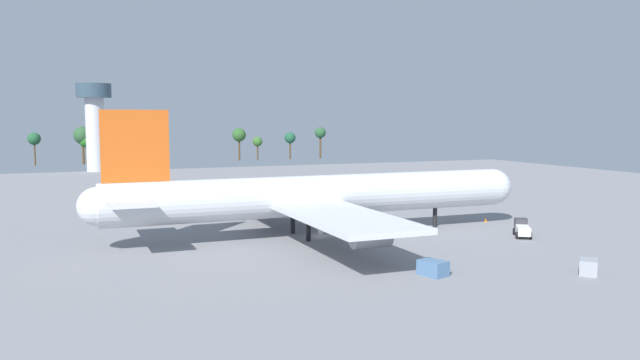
{
  "coord_description": "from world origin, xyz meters",
  "views": [
    {
      "loc": [
        -34.89,
        -85.17,
        17.24
      ],
      "look_at": [
        0.0,
        0.0,
        8.29
      ],
      "focal_mm": 35.35,
      "sensor_mm": 36.0,
      "label": 1
    }
  ],
  "objects_px": {
    "cargo_loader": "(522,228)",
    "control_tower": "(95,117)",
    "fuel_truck": "(441,199)",
    "cargo_airplane": "(317,196)",
    "cargo_container_aft": "(588,267)",
    "cargo_container_fore": "(433,268)",
    "safety_cone_nose": "(486,220)"
  },
  "relations": [
    {
      "from": "cargo_airplane",
      "to": "fuel_truck",
      "type": "bearing_deg",
      "value": 31.9
    },
    {
      "from": "cargo_container_fore",
      "to": "cargo_container_aft",
      "type": "relative_size",
      "value": 1.13
    },
    {
      "from": "cargo_container_fore",
      "to": "safety_cone_nose",
      "type": "distance_m",
      "value": 39.29
    },
    {
      "from": "cargo_loader",
      "to": "cargo_container_aft",
      "type": "bearing_deg",
      "value": -111.94
    },
    {
      "from": "control_tower",
      "to": "fuel_truck",
      "type": "bearing_deg",
      "value": -61.58
    },
    {
      "from": "fuel_truck",
      "to": "cargo_loader",
      "type": "bearing_deg",
      "value": -104.0
    },
    {
      "from": "cargo_airplane",
      "to": "cargo_container_aft",
      "type": "relative_size",
      "value": 21.7
    },
    {
      "from": "cargo_loader",
      "to": "control_tower",
      "type": "relative_size",
      "value": 0.19
    },
    {
      "from": "fuel_truck",
      "to": "safety_cone_nose",
      "type": "xyz_separation_m",
      "value": [
        -5.42,
        -21.7,
        -0.79
      ]
    },
    {
      "from": "control_tower",
      "to": "cargo_airplane",
      "type": "bearing_deg",
      "value": -79.75
    },
    {
      "from": "control_tower",
      "to": "cargo_container_aft",
      "type": "bearing_deg",
      "value": -75.44
    },
    {
      "from": "cargo_container_aft",
      "to": "safety_cone_nose",
      "type": "relative_size",
      "value": 4.67
    },
    {
      "from": "cargo_container_aft",
      "to": "control_tower",
      "type": "height_order",
      "value": "control_tower"
    },
    {
      "from": "cargo_loader",
      "to": "cargo_container_fore",
      "type": "distance_m",
      "value": 28.81
    },
    {
      "from": "safety_cone_nose",
      "to": "cargo_airplane",
      "type": "bearing_deg",
      "value": -178.37
    },
    {
      "from": "cargo_container_aft",
      "to": "cargo_loader",
      "type": "bearing_deg",
      "value": 68.06
    },
    {
      "from": "cargo_loader",
      "to": "safety_cone_nose",
      "type": "bearing_deg",
      "value": 76.07
    },
    {
      "from": "cargo_airplane",
      "to": "cargo_loader",
      "type": "distance_m",
      "value": 30.51
    },
    {
      "from": "cargo_container_fore",
      "to": "control_tower",
      "type": "height_order",
      "value": "control_tower"
    },
    {
      "from": "cargo_container_fore",
      "to": "cargo_container_aft",
      "type": "xyz_separation_m",
      "value": [
        16.22,
        -6.2,
        0.01
      ]
    },
    {
      "from": "cargo_airplane",
      "to": "cargo_container_aft",
      "type": "bearing_deg",
      "value": -59.83
    },
    {
      "from": "cargo_container_fore",
      "to": "safety_cone_nose",
      "type": "height_order",
      "value": "cargo_container_fore"
    },
    {
      "from": "cargo_loader",
      "to": "fuel_truck",
      "type": "xyz_separation_m",
      "value": [
        8.61,
        34.55,
        -0.09
      ]
    },
    {
      "from": "fuel_truck",
      "to": "safety_cone_nose",
      "type": "relative_size",
      "value": 5.81
    },
    {
      "from": "safety_cone_nose",
      "to": "control_tower",
      "type": "xyz_separation_m",
      "value": [
        -55.18,
        133.67,
        17.57
      ]
    },
    {
      "from": "cargo_container_fore",
      "to": "control_tower",
      "type": "xyz_separation_m",
      "value": [
        -27.3,
        161.35,
        17.06
      ]
    },
    {
      "from": "cargo_loader",
      "to": "control_tower",
      "type": "bearing_deg",
      "value": 109.54
    },
    {
      "from": "cargo_container_fore",
      "to": "control_tower",
      "type": "distance_m",
      "value": 164.53
    },
    {
      "from": "fuel_truck",
      "to": "control_tower",
      "type": "bearing_deg",
      "value": 118.42
    },
    {
      "from": "cargo_airplane",
      "to": "control_tower",
      "type": "height_order",
      "value": "control_tower"
    },
    {
      "from": "cargo_container_fore",
      "to": "cargo_loader",
      "type": "bearing_deg",
      "value": 30.99
    },
    {
      "from": "fuel_truck",
      "to": "cargo_airplane",
      "type": "bearing_deg",
      "value": -148.1
    }
  ]
}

